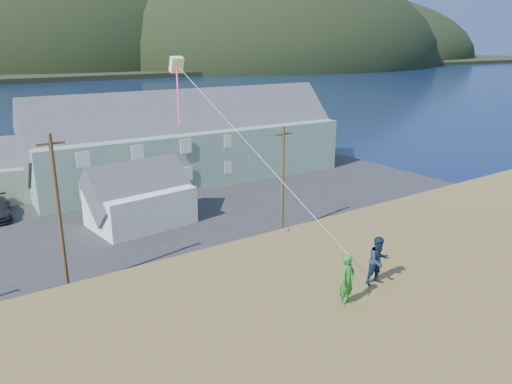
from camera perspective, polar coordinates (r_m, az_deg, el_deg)
ground at (r=33.61m, az=-11.85°, el=-9.77°), size 900.00×900.00×0.00m
grass_strip at (r=31.94m, az=-10.41°, el=-11.07°), size 110.00×8.00×0.10m
waterfront_lot at (r=48.67m, az=-19.79°, el=-1.86°), size 72.00×36.00×0.12m
far_hills at (r=311.19m, az=-26.72°, el=12.78°), size 760.00×265.00×143.00m
lodge at (r=55.41m, az=-7.52°, el=6.05°), size 34.37×11.24×11.93m
shed_white at (r=42.40m, az=-13.15°, el=-0.50°), size 8.73×6.28×6.56m
shed_palegreen_far at (r=54.01m, az=-24.40°, el=2.45°), size 11.77×7.88×7.34m
utility_poles at (r=32.13m, az=-19.22°, el=-2.57°), size 28.88×0.24×9.77m
kite_flyer_green at (r=15.40m, az=10.41°, el=-9.87°), size 0.66×0.51×1.62m
kite_flyer_navy at (r=16.85m, az=13.84°, el=-7.63°), size 0.89×0.75×1.64m
kite_rig at (r=18.42m, az=-8.81°, el=13.46°), size 1.53×3.87×9.13m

